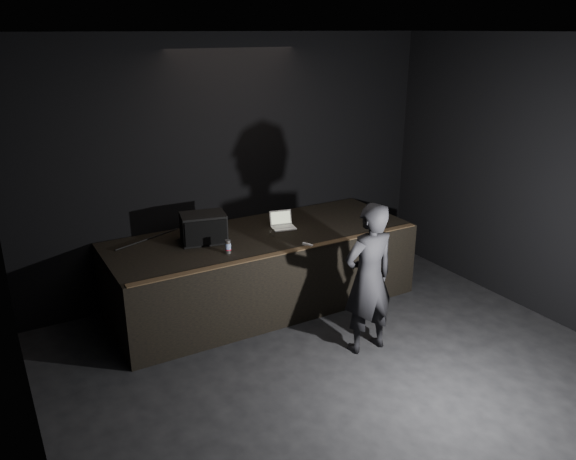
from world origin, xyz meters
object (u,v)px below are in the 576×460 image
at_px(stage_riser, 262,269).
at_px(person, 368,279).
at_px(laptop, 282,223).
at_px(beer_can, 228,247).
at_px(stage_monitor, 204,228).

height_order(stage_riser, person, person).
relative_size(laptop, beer_can, 2.10).
bearing_deg(person, laptop, -84.56).
distance_m(stage_riser, laptop, 0.67).
height_order(laptop, beer_can, laptop).
bearing_deg(stage_monitor, beer_can, -66.05).
distance_m(stage_riser, stage_monitor, 1.02).
relative_size(laptop, person, 0.20).
bearing_deg(stage_riser, beer_can, -149.05).
relative_size(beer_can, person, 0.09).
xyz_separation_m(laptop, person, (0.14, -1.72, -0.16)).
bearing_deg(person, stage_riser, -71.74).
bearing_deg(beer_can, laptop, 25.84).
distance_m(stage_monitor, laptop, 1.13).
bearing_deg(beer_can, person, -46.68).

